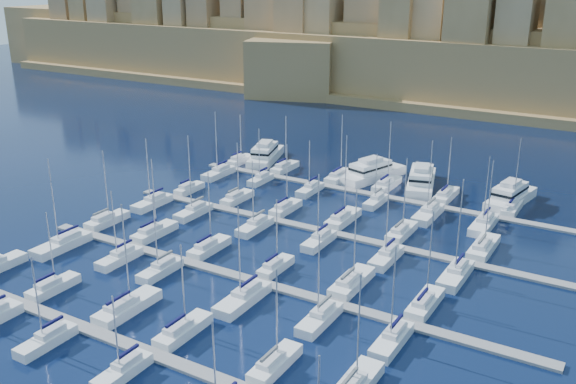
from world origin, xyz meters
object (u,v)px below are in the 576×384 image
Objects in this scene: sailboat_2 at (127,307)px; sailboat_4 at (275,364)px; motor_yacht_a at (265,154)px; motor_yacht_d at (510,196)px; motor_yacht_b at (372,172)px; motor_yacht_c at (421,180)px.

sailboat_2 reaches higher than sailboat_4.
sailboat_4 reaches higher than motor_yacht_a.
sailboat_2 is at bearing -116.75° from motor_yacht_d.
motor_yacht_a is at bearing 179.55° from motor_yacht_d.
sailboat_4 is at bearing -2.16° from sailboat_2.
sailboat_4 is 72.87m from motor_yacht_b.
sailboat_4 reaches higher than motor_yacht_d.
motor_yacht_a is 27.46m from motor_yacht_b.
sailboat_2 is 0.86× the size of motor_yacht_c.
sailboat_2 is at bearing -94.27° from motor_yacht_b.
motor_yacht_b is at bearing 178.82° from motor_yacht_d.
motor_yacht_a and motor_yacht_c have the same top height.
motor_yacht_b is 29.55m from motor_yacht_d.
sailboat_4 is at bearing -98.83° from motor_yacht_d.
motor_yacht_c is 18.45m from motor_yacht_d.
motor_yacht_b is (27.46, 0.16, -0.00)m from motor_yacht_a.
motor_yacht_b is 1.09× the size of motor_yacht_d.
sailboat_2 is at bearing -103.15° from motor_yacht_c.
sailboat_4 reaches higher than motor_yacht_c.
sailboat_4 is (23.89, -0.90, -0.04)m from sailboat_2.
sailboat_2 reaches higher than motor_yacht_d.
sailboat_2 reaches higher than motor_yacht_a.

